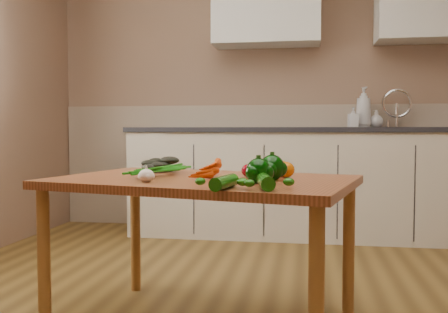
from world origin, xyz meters
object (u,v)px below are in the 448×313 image
(pepper_b, at_px, (272,168))
(zucchini_b, at_px, (224,182))
(tomato_a, at_px, (248,170))
(carrot_bunch, at_px, (193,170))
(zucchini_a, at_px, (266,182))
(table, at_px, (203,195))
(tomato_c, at_px, (286,170))
(tomato_b, at_px, (281,169))
(leafy_greens, at_px, (158,163))
(soap_bottle_b, at_px, (353,117))
(soap_bottle_c, at_px, (376,119))
(garlic_bulb, at_px, (146,176))
(pepper_a, at_px, (258,171))
(soap_bottle_a, at_px, (364,107))
(pepper_c, at_px, (258,171))

(pepper_b, relative_size, zucchini_b, 0.57)
(tomato_a, bearing_deg, pepper_b, -48.56)
(carrot_bunch, relative_size, zucchini_a, 1.44)
(table, bearing_deg, tomato_c, 24.41)
(tomato_b, bearing_deg, leafy_greens, 165.71)
(soap_bottle_b, relative_size, carrot_bunch, 0.71)
(table, bearing_deg, zucchini_a, -38.00)
(soap_bottle_c, xyz_separation_m, garlic_bulb, (-1.20, -2.44, -0.28))
(soap_bottle_c, bearing_deg, table, -1.96)
(leafy_greens, relative_size, pepper_a, 2.26)
(table, height_order, soap_bottle_b, soap_bottle_b)
(soap_bottle_b, height_order, soap_bottle_c, soap_bottle_b)
(tomato_c, bearing_deg, tomato_b, 119.41)
(soap_bottle_a, xyz_separation_m, pepper_b, (-0.61, -2.25, -0.35))
(tomato_a, bearing_deg, pepper_c, -75.54)
(table, distance_m, tomato_c, 0.38)
(tomato_b, bearing_deg, pepper_b, -100.13)
(soap_bottle_c, bearing_deg, tomato_a, 1.56)
(soap_bottle_a, height_order, leafy_greens, soap_bottle_a)
(zucchini_a, height_order, zucchini_b, zucchini_a)
(table, relative_size, tomato_b, 17.96)
(soap_bottle_c, bearing_deg, pepper_a, 3.91)
(soap_bottle_a, xyz_separation_m, soap_bottle_c, (0.11, 0.03, -0.10))
(tomato_c, bearing_deg, tomato_a, 179.15)
(pepper_a, height_order, tomato_b, pepper_a)
(table, relative_size, leafy_greens, 7.84)
(table, xyz_separation_m, zucchini_a, (0.30, -0.37, 0.10))
(soap_bottle_b, height_order, leafy_greens, soap_bottle_b)
(zucchini_a, xyz_separation_m, zucchini_b, (-0.14, -0.02, -0.00))
(leafy_greens, bearing_deg, zucchini_a, -47.58)
(soap_bottle_c, distance_m, zucchini_a, 2.71)
(table, height_order, pepper_a, pepper_a)
(soap_bottle_a, bearing_deg, tomato_c, -121.46)
(leafy_greens, distance_m, pepper_c, 0.72)
(soap_bottle_a, distance_m, pepper_c, 2.50)
(soap_bottle_c, bearing_deg, soap_bottle_b, -36.31)
(leafy_greens, height_order, pepper_b, pepper_b)
(pepper_b, relative_size, pepper_c, 1.07)
(tomato_a, bearing_deg, garlic_bulb, -142.11)
(carrot_bunch, distance_m, pepper_c, 0.37)
(carrot_bunch, distance_m, tomato_a, 0.24)
(garlic_bulb, height_order, zucchini_a, garlic_bulb)
(soap_bottle_c, height_order, zucchini_a, soap_bottle_c)
(soap_bottle_c, xyz_separation_m, tomato_c, (-0.66, -2.15, -0.27))
(garlic_bulb, distance_m, tomato_a, 0.47)
(soap_bottle_b, xyz_separation_m, soap_bottle_c, (0.20, 0.12, -0.01))
(tomato_b, xyz_separation_m, zucchini_b, (-0.17, -0.51, -0.01))
(pepper_c, bearing_deg, leafy_greens, 139.30)
(pepper_c, xyz_separation_m, tomato_b, (0.07, 0.31, -0.01))
(tomato_c, bearing_deg, table, -168.78)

